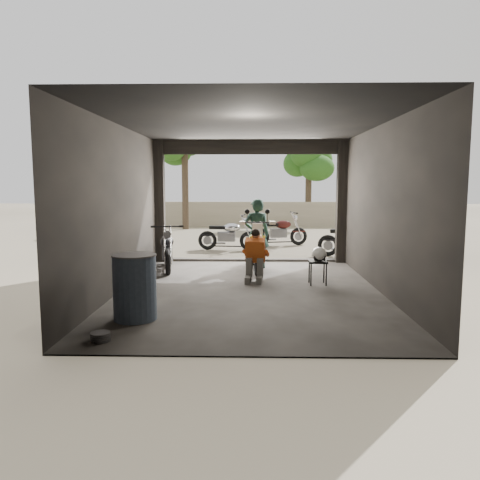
{
  "coord_description": "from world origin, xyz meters",
  "views": [
    {
      "loc": [
        0.04,
        -8.9,
        2.08
      ],
      "look_at": [
        -0.2,
        0.6,
        0.93
      ],
      "focal_mm": 35.0,
      "sensor_mm": 36.0,
      "label": 1
    }
  ],
  "objects_px": {
    "left_bike": "(167,247)",
    "rider": "(257,234)",
    "sign_post": "(384,206)",
    "mechanic": "(255,257)",
    "outside_bike_b": "(280,229)",
    "main_bike": "(256,245)",
    "helmet": "(319,254)",
    "outside_bike_c": "(352,237)",
    "stool": "(318,264)",
    "outside_bike_a": "(228,232)",
    "oil_drum": "(135,288)"
  },
  "relations": [
    {
      "from": "outside_bike_c",
      "to": "left_bike",
      "type": "bearing_deg",
      "value": 136.89
    },
    {
      "from": "main_bike",
      "to": "oil_drum",
      "type": "xyz_separation_m",
      "value": [
        -1.87,
        -4.16,
        -0.12
      ]
    },
    {
      "from": "main_bike",
      "to": "helmet",
      "type": "distance_m",
      "value": 2.08
    },
    {
      "from": "mechanic",
      "to": "helmet",
      "type": "bearing_deg",
      "value": -8.6
    },
    {
      "from": "main_bike",
      "to": "outside_bike_c",
      "type": "bearing_deg",
      "value": 34.14
    },
    {
      "from": "main_bike",
      "to": "left_bike",
      "type": "distance_m",
      "value": 2.14
    },
    {
      "from": "rider",
      "to": "mechanic",
      "type": "relative_size",
      "value": 1.59
    },
    {
      "from": "rider",
      "to": "left_bike",
      "type": "bearing_deg",
      "value": 2.01
    },
    {
      "from": "rider",
      "to": "helmet",
      "type": "height_order",
      "value": "rider"
    },
    {
      "from": "outside_bike_b",
      "to": "left_bike",
      "type": "bearing_deg",
      "value": 134.06
    },
    {
      "from": "outside_bike_b",
      "to": "rider",
      "type": "relative_size",
      "value": 0.98
    },
    {
      "from": "outside_bike_a",
      "to": "outside_bike_c",
      "type": "height_order",
      "value": "outside_bike_c"
    },
    {
      "from": "outside_bike_a",
      "to": "left_bike",
      "type": "bearing_deg",
      "value": 165.12
    },
    {
      "from": "outside_bike_c",
      "to": "stool",
      "type": "height_order",
      "value": "outside_bike_c"
    },
    {
      "from": "main_bike",
      "to": "left_bike",
      "type": "xyz_separation_m",
      "value": [
        -2.14,
        0.03,
        -0.06
      ]
    },
    {
      "from": "left_bike",
      "to": "mechanic",
      "type": "relative_size",
      "value": 1.55
    },
    {
      "from": "outside_bike_b",
      "to": "main_bike",
      "type": "bearing_deg",
      "value": 156.79
    },
    {
      "from": "outside_bike_b",
      "to": "stool",
      "type": "bearing_deg",
      "value": 171.06
    },
    {
      "from": "sign_post",
      "to": "mechanic",
      "type": "bearing_deg",
      "value": -112.01
    },
    {
      "from": "main_bike",
      "to": "mechanic",
      "type": "relative_size",
      "value": 1.74
    },
    {
      "from": "outside_bike_a",
      "to": "mechanic",
      "type": "bearing_deg",
      "value": -164.74
    },
    {
      "from": "outside_bike_a",
      "to": "main_bike",
      "type": "bearing_deg",
      "value": -160.76
    },
    {
      "from": "mechanic",
      "to": "stool",
      "type": "xyz_separation_m",
      "value": [
        1.29,
        -0.29,
        -0.1
      ]
    },
    {
      "from": "outside_bike_b",
      "to": "sign_post",
      "type": "relative_size",
      "value": 0.76
    },
    {
      "from": "left_bike",
      "to": "rider",
      "type": "xyz_separation_m",
      "value": [
        2.16,
        0.28,
        0.29
      ]
    },
    {
      "from": "left_bike",
      "to": "outside_bike_c",
      "type": "bearing_deg",
      "value": 10.93
    },
    {
      "from": "outside_bike_b",
      "to": "mechanic",
      "type": "distance_m",
      "value": 5.96
    },
    {
      "from": "rider",
      "to": "sign_post",
      "type": "height_order",
      "value": "sign_post"
    },
    {
      "from": "outside_bike_b",
      "to": "stool",
      "type": "height_order",
      "value": "outside_bike_b"
    },
    {
      "from": "outside_bike_b",
      "to": "sign_post",
      "type": "bearing_deg",
      "value": -143.79
    },
    {
      "from": "outside_bike_c",
      "to": "stool",
      "type": "distance_m",
      "value": 3.94
    },
    {
      "from": "outside_bike_a",
      "to": "outside_bike_c",
      "type": "distance_m",
      "value": 3.84
    },
    {
      "from": "left_bike",
      "to": "rider",
      "type": "relative_size",
      "value": 0.97
    },
    {
      "from": "main_bike",
      "to": "left_bike",
      "type": "bearing_deg",
      "value": 176.37
    },
    {
      "from": "outside_bike_b",
      "to": "sign_post",
      "type": "height_order",
      "value": "sign_post"
    },
    {
      "from": "outside_bike_a",
      "to": "mechanic",
      "type": "height_order",
      "value": "outside_bike_a"
    },
    {
      "from": "mechanic",
      "to": "outside_bike_a",
      "type": "bearing_deg",
      "value": 105.84
    },
    {
      "from": "left_bike",
      "to": "outside_bike_b",
      "type": "height_order",
      "value": "outside_bike_b"
    },
    {
      "from": "mechanic",
      "to": "left_bike",
      "type": "bearing_deg",
      "value": 154.12
    },
    {
      "from": "outside_bike_c",
      "to": "stool",
      "type": "relative_size",
      "value": 3.35
    },
    {
      "from": "main_bike",
      "to": "oil_drum",
      "type": "distance_m",
      "value": 4.57
    },
    {
      "from": "outside_bike_b",
      "to": "oil_drum",
      "type": "relative_size",
      "value": 1.66
    },
    {
      "from": "left_bike",
      "to": "oil_drum",
      "type": "height_order",
      "value": "left_bike"
    },
    {
      "from": "outside_bike_c",
      "to": "sign_post",
      "type": "bearing_deg",
      "value": -58.33
    },
    {
      "from": "main_bike",
      "to": "left_bike",
      "type": "relative_size",
      "value": 1.12
    },
    {
      "from": "outside_bike_b",
      "to": "rider",
      "type": "bearing_deg",
      "value": 156.34
    },
    {
      "from": "main_bike",
      "to": "outside_bike_a",
      "type": "height_order",
      "value": "main_bike"
    },
    {
      "from": "left_bike",
      "to": "sign_post",
      "type": "height_order",
      "value": "sign_post"
    },
    {
      "from": "mechanic",
      "to": "helmet",
      "type": "distance_m",
      "value": 1.36
    },
    {
      "from": "mechanic",
      "to": "oil_drum",
      "type": "distance_m",
      "value": 3.4
    }
  ]
}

